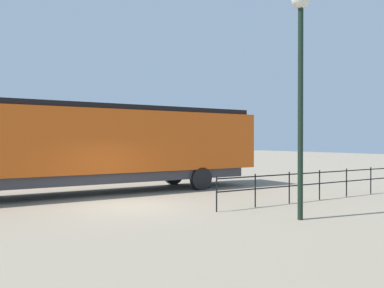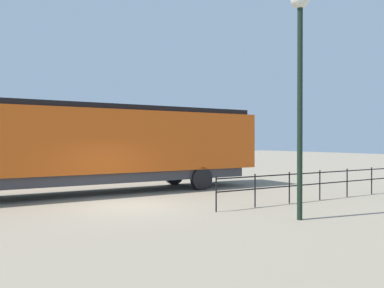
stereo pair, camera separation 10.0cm
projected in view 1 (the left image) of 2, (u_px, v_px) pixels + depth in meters
ground_plane at (129, 207)px, 14.21m from camera, size 120.00×120.00×0.00m
locomotive at (87, 144)px, 17.48m from camera, size 3.08×17.93×3.99m
lamp_post at (301, 54)px, 11.79m from camera, size 0.56×0.56×6.93m
platform_fence at (333, 180)px, 16.23m from camera, size 0.05×11.89×1.20m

